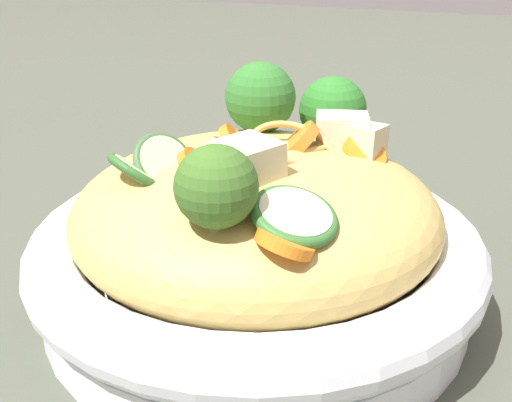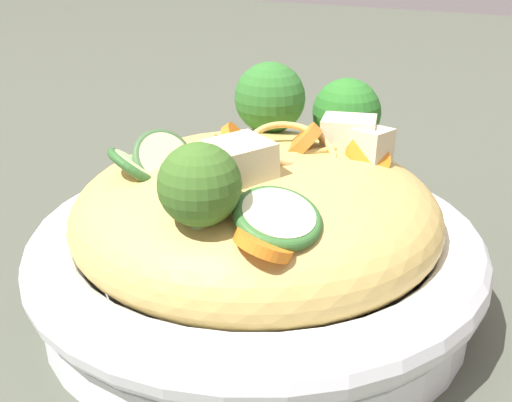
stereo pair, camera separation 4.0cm
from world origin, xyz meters
name	(u,v)px [view 1 (the left image)]	position (x,y,z in m)	size (l,w,h in m)	color
ground_plane	(256,303)	(0.00, 0.00, 0.00)	(3.00, 3.00, 0.00)	#45493C
serving_bowl	(256,262)	(0.00, 0.00, 0.03)	(0.28, 0.28, 0.06)	white
noodle_heap	(256,213)	(0.00, 0.00, 0.06)	(0.22, 0.22, 0.09)	tan
broccoli_florets	(283,122)	(-0.04, 0.00, 0.11)	(0.24, 0.10, 0.08)	#A0B578
carrot_coins	(283,168)	(0.01, 0.02, 0.10)	(0.15, 0.11, 0.04)	orange
zucchini_slices	(213,189)	(0.05, 0.00, 0.10)	(0.08, 0.16, 0.03)	beige
chicken_chunks	(316,146)	(-0.02, 0.03, 0.10)	(0.13, 0.08, 0.03)	beige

